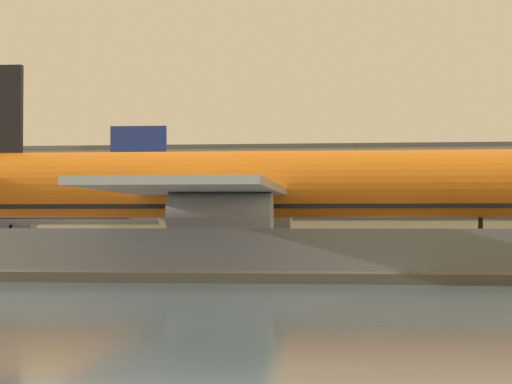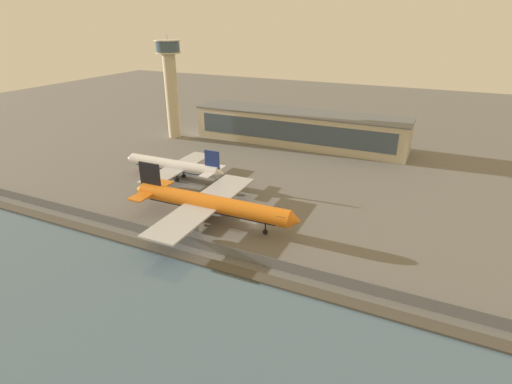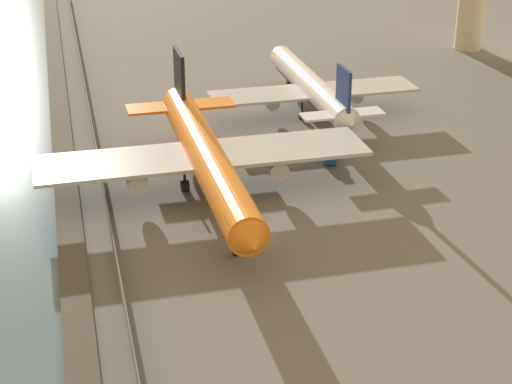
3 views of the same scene
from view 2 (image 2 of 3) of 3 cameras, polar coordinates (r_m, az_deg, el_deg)
The scene contains 9 objects.
ground_plane at distance 104.25m, azimuth -0.10°, elevation -4.79°, with size 500.00×500.00×0.00m, color #66635E.
shoreline_seawall at distance 88.70m, azimuth -5.87°, elevation -10.35°, with size 320.00×3.00×0.50m.
perimeter_fence at distance 91.35m, azimuth -4.45°, elevation -8.39°, with size 280.00×0.10×2.63m.
cargo_jet_orange at distance 104.33m, azimuth -6.71°, elevation -1.67°, with size 48.86×41.81×13.91m.
passenger_jet_white at distance 135.15m, azimuth -11.53°, elevation 3.66°, with size 38.57×32.73×11.77m.
baggage_tug at distance 123.81m, azimuth -4.86°, elevation 0.34°, with size 3.54×2.50×1.80m.
ops_van at distance 146.72m, azimuth -15.35°, elevation 3.55°, with size 5.14×5.18×2.48m.
control_tower at distance 180.93m, azimuth -12.10°, elevation 15.27°, with size 10.86×10.86×43.57m.
terminal_building at distance 171.23m, azimuth 6.12°, elevation 9.08°, with size 90.01×17.96×13.69m.
Camera 2 is at (39.20, -82.79, 49.76)m, focal length 28.00 mm.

